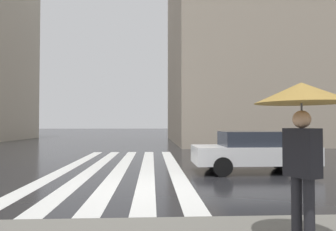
{
  "coord_description": "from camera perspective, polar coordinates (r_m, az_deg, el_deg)",
  "views": [
    {
      "loc": [
        -8.08,
        -0.13,
        1.66
      ],
      "look_at": [
        5.9,
        -0.86,
        2.05
      ],
      "focal_mm": 33.21,
      "sensor_mm": 36.0,
      "label": 1
    }
  ],
  "objects": [
    {
      "name": "ground_plane",
      "position": [
        8.25,
        -3.93,
        -13.21
      ],
      "size": [
        220.0,
        220.0,
        0.0
      ],
      "primitive_type": "plane",
      "color": "black"
    },
    {
      "name": "zebra_crossing",
      "position": [
        12.25,
        -8.51,
        -9.36
      ],
      "size": [
        13.0,
        4.5,
        0.01
      ],
      "color": "silver",
      "rests_on": "ground_plane"
    },
    {
      "name": "haussmann_block_corner",
      "position": [
        34.91,
        24.99,
        14.58
      ],
      "size": [
        18.02,
        27.71,
        23.08
      ],
      "color": "tan",
      "rests_on": "ground_plane"
    },
    {
      "name": "car_white",
      "position": [
        11.19,
        15.54,
        -6.18
      ],
      "size": [
        1.85,
        4.1,
        1.41
      ],
      "color": "silver",
      "rests_on": "ground_plane"
    },
    {
      "name": "pedestrian_by_billboard",
      "position": [
        4.18,
        23.32,
        1.09
      ],
      "size": [
        1.15,
        1.15,
        2.03
      ],
      "color": "black",
      "rests_on": "sidewalk_pavement"
    }
  ]
}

